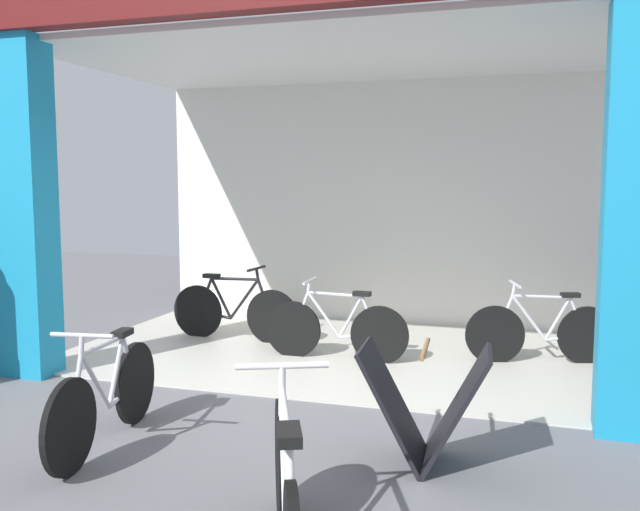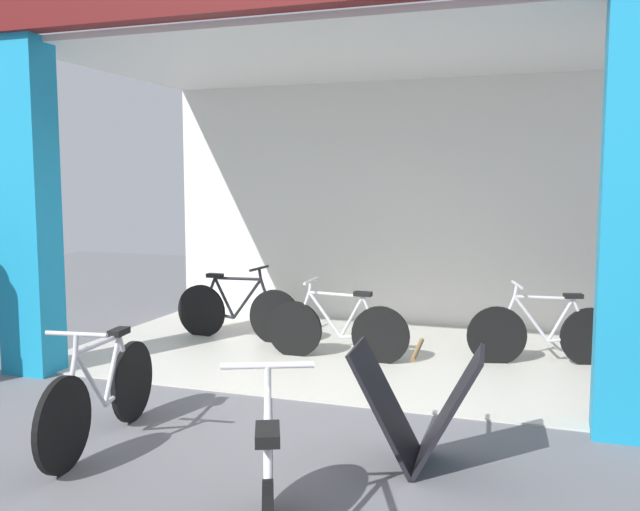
# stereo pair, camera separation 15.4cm
# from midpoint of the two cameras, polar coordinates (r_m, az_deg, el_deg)

# --- Properties ---
(ground_plane) EXTENTS (19.57, 19.57, 0.00)m
(ground_plane) POSITION_cam_midpoint_polar(r_m,az_deg,el_deg) (5.94, -1.94, -11.96)
(ground_plane) COLOR slate
(ground_plane) RESTS_ON ground
(shop_facade) EXTENTS (5.99, 3.73, 3.95)m
(shop_facade) POSITION_cam_midpoint_polar(r_m,az_deg,el_deg) (7.30, 2.85, 8.26)
(shop_facade) COLOR beige
(shop_facade) RESTS_ON ground
(bicycle_inside_0) EXTENTS (1.49, 0.49, 0.84)m
(bicycle_inside_0) POSITION_cam_midpoint_polar(r_m,az_deg,el_deg) (7.27, 18.82, -6.16)
(bicycle_inside_0) COLOR black
(bicycle_inside_0) RESTS_ON ground
(bicycle_inside_1) EXTENTS (1.53, 0.42, 0.84)m
(bicycle_inside_1) POSITION_cam_midpoint_polar(r_m,az_deg,el_deg) (7.07, 2.06, -6.17)
(bicycle_inside_1) COLOR black
(bicycle_inside_1) RESTS_ON ground
(bicycle_inside_2) EXTENTS (1.60, 0.44, 0.88)m
(bicycle_inside_2) POSITION_cam_midpoint_polar(r_m,az_deg,el_deg) (8.01, -6.43, -4.62)
(bicycle_inside_2) COLOR black
(bicycle_inside_2) RESTS_ON ground
(bicycle_parked_0) EXTENTS (0.71, 1.60, 0.94)m
(bicycle_parked_0) POSITION_cam_midpoint_polar(r_m,az_deg,el_deg) (3.38, -2.95, -19.66)
(bicycle_parked_0) COLOR black
(bicycle_parked_0) RESTS_ON ground
(bicycle_parked_1) EXTENTS (0.43, 1.58, 0.87)m
(bicycle_parked_1) POSITION_cam_midpoint_polar(r_m,az_deg,el_deg) (5.12, -16.98, -11.15)
(bicycle_parked_1) COLOR black
(bicycle_parked_1) RESTS_ON ground
(sandwich_board_sign) EXTENTS (0.88, 0.60, 0.80)m
(sandwich_board_sign) POSITION_cam_midpoint_polar(r_m,az_deg,el_deg) (4.58, 9.06, -12.41)
(sandwich_board_sign) COLOR black
(sandwich_board_sign) RESTS_ON ground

